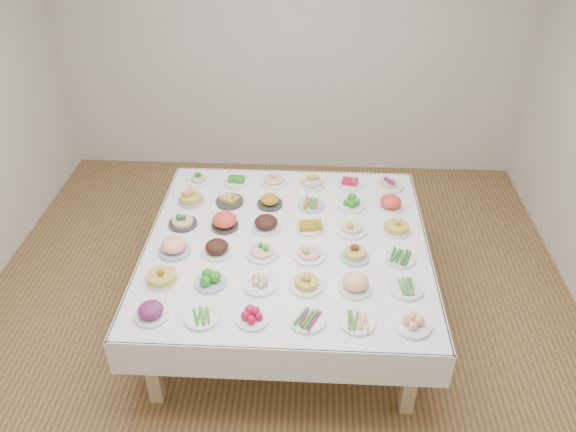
{
  "coord_description": "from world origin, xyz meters",
  "views": [
    {
      "loc": [
        0.27,
        -3.24,
        3.29
      ],
      "look_at": [
        0.09,
        0.2,
        0.88
      ],
      "focal_mm": 35.0,
      "sensor_mm": 36.0,
      "label": 1
    }
  ],
  "objects_px": {
    "display_table": "(287,249)",
    "dish_35": "(389,182)",
    "dish_0": "(151,311)",
    "dish_18": "(182,219)"
  },
  "relations": [
    {
      "from": "dish_0",
      "to": "dish_18",
      "type": "xyz_separation_m",
      "value": [
        -0.01,
        0.99,
        0.0
      ]
    },
    {
      "from": "display_table",
      "to": "dish_18",
      "type": "height_order",
      "value": "dish_18"
    },
    {
      "from": "display_table",
      "to": "dish_18",
      "type": "distance_m",
      "value": 0.84
    },
    {
      "from": "display_table",
      "to": "dish_35",
      "type": "xyz_separation_m",
      "value": [
        0.82,
        0.81,
        0.13
      ]
    },
    {
      "from": "dish_0",
      "to": "dish_18",
      "type": "relative_size",
      "value": 0.98
    },
    {
      "from": "dish_0",
      "to": "dish_18",
      "type": "distance_m",
      "value": 0.99
    },
    {
      "from": "display_table",
      "to": "dish_35",
      "type": "height_order",
      "value": "dish_35"
    },
    {
      "from": "dish_18",
      "to": "dish_35",
      "type": "bearing_deg",
      "value": 21.19
    },
    {
      "from": "dish_0",
      "to": "dish_35",
      "type": "xyz_separation_m",
      "value": [
        1.63,
        1.62,
        0.01
      ]
    },
    {
      "from": "display_table",
      "to": "dish_0",
      "type": "xyz_separation_m",
      "value": [
        -0.8,
        -0.81,
        0.12
      ]
    }
  ]
}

